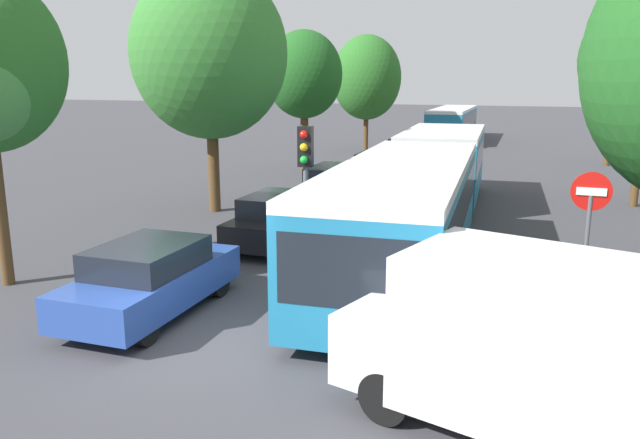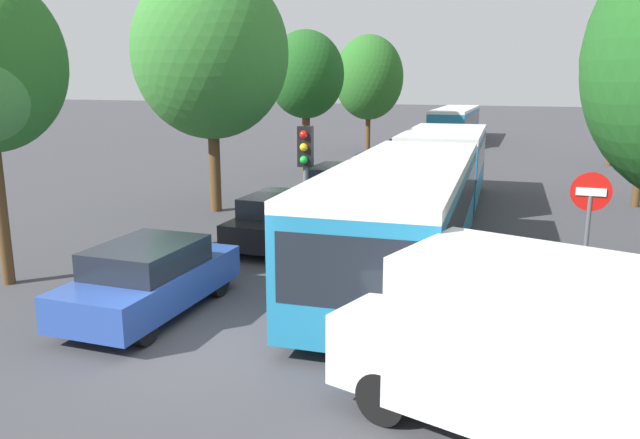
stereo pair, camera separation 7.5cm
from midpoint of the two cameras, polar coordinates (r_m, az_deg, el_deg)
name	(u,v)px [view 2 (the right image)]	position (r m, az deg, el deg)	size (l,w,h in m)	color
ground_plane	(210,345)	(10.98, -9.84, -11.25)	(200.00, 200.00, 0.00)	#3D3D42
articulated_bus	(424,185)	(17.72, 9.63, 3.11)	(3.93, 17.80, 2.62)	teal
city_bus_rear	(455,122)	(46.71, 12.31, 8.72)	(2.79, 11.03, 2.36)	teal
queued_car_blue	(150,278)	(12.35, -15.09, -5.20)	(1.81, 4.10, 1.41)	#284799
queued_car_black	(281,219)	(16.90, -3.50, 0.03)	(1.80, 4.07, 1.40)	black
queued_car_navy	(339,187)	(21.58, 1.81, 2.98)	(1.94, 4.38, 1.51)	navy
queued_car_green	(380,168)	(26.69, 5.58, 4.67)	(1.77, 4.00, 1.38)	#236638
queued_car_red	(411,152)	(32.41, 8.35, 6.13)	(1.92, 4.34, 1.49)	#B21E19
white_van	(553,348)	(8.22, 20.74, -10.94)	(5.34, 3.21, 2.31)	silver
traffic_light	(305,167)	(14.03, -1.19, 4.85)	(0.35, 0.38, 3.40)	#56595E
no_entry_sign	(588,224)	(12.20, 23.45, -0.40)	(0.70, 0.08, 2.82)	#56595E
tree_left_mid	(211,53)	(21.21, -9.88, 14.76)	(5.07, 5.07, 8.03)	#51381E
tree_left_far	(306,75)	(29.66, -1.23, 13.08)	(3.56, 3.56, 6.64)	#51381E
tree_left_distant	(369,80)	(38.42, 4.53, 12.62)	(4.14, 4.14, 7.00)	#51381E
tree_right_far	(618,77)	(35.50, 25.65, 11.65)	(3.22, 3.22, 6.16)	#51381E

